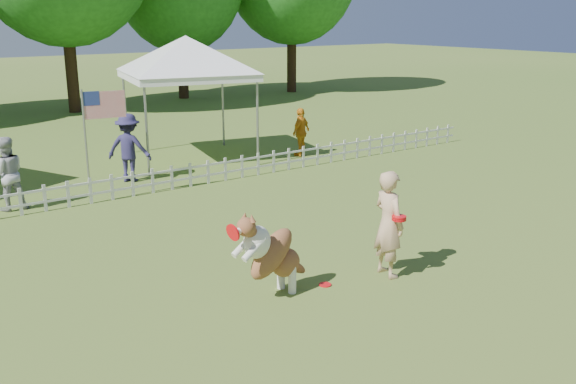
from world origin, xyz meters
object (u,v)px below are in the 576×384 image
object	(u,v)px
frisbee_on_turf	(325,285)
spectator_b	(129,148)
dog	(273,253)
flag_pole	(86,148)
canopy_tent_right	(188,100)
handler	(389,224)
spectator_c	(301,132)
spectator_a	(7,174)

from	to	relation	value
frisbee_on_turf	spectator_b	bearing A→B (deg)	89.23
dog	flag_pole	bearing A→B (deg)	85.63
frisbee_on_turf	canopy_tent_right	bearing A→B (deg)	74.79
handler	spectator_b	distance (m)	8.29
canopy_tent_right	spectator_c	bearing A→B (deg)	-16.26
flag_pole	spectator_a	distance (m)	1.74
handler	spectator_a	world-z (taller)	handler
flag_pole	spectator_c	size ratio (longest dim) A/B	1.78
dog	spectator_b	xyz separation A→B (m)	(1.00, 7.82, 0.17)
frisbee_on_turf	canopy_tent_right	size ratio (longest dim) A/B	0.06
handler	canopy_tent_right	bearing A→B (deg)	-1.87
dog	frisbee_on_turf	size ratio (longest dim) A/B	7.03
frisbee_on_turf	spectator_a	size ratio (longest dim) A/B	0.12
canopy_tent_right	handler	bearing A→B (deg)	-86.38
canopy_tent_right	spectator_a	size ratio (longest dim) A/B	2.14
dog	flag_pole	xyz separation A→B (m)	(-0.53, 6.45, 0.59)
dog	frisbee_on_turf	distance (m)	1.13
frisbee_on_turf	dog	bearing A→B (deg)	170.14
dog	canopy_tent_right	distance (m)	9.93
flag_pole	spectator_b	size ratio (longest dim) A/B	1.48
handler	spectator_c	bearing A→B (deg)	-21.53
frisbee_on_turf	spectator_c	size ratio (longest dim) A/B	0.14
dog	spectator_c	world-z (taller)	spectator_c
dog	spectator_a	distance (m)	7.33
canopy_tent_right	spectator_c	size ratio (longest dim) A/B	2.40
handler	frisbee_on_turf	world-z (taller)	handler
frisbee_on_turf	canopy_tent_right	xyz separation A→B (m)	(2.56, 9.41, 1.72)
dog	spectator_a	world-z (taller)	spectator_a
spectator_c	dog	bearing A→B (deg)	28.45
handler	spectator_b	bearing A→B (deg)	13.57
frisbee_on_turf	spectator_b	world-z (taller)	spectator_b
canopy_tent_right	flag_pole	bearing A→B (deg)	-132.53
frisbee_on_turf	spectator_a	xyz separation A→B (m)	(-3.00, 7.17, 0.80)
frisbee_on_turf	flag_pole	size ratio (longest dim) A/B	0.08
handler	spectator_c	xyz separation A→B (m)	(4.36, 8.09, -0.16)
dog	handler	bearing A→B (deg)	-20.82
frisbee_on_turf	canopy_tent_right	world-z (taller)	canopy_tent_right
handler	frisbee_on_turf	xyz separation A→B (m)	(-1.09, 0.26, -0.87)
spectator_a	spectator_b	xyz separation A→B (m)	(3.11, 0.81, 0.06)
handler	spectator_c	world-z (taller)	handler
dog	canopy_tent_right	size ratio (longest dim) A/B	0.40
flag_pole	spectator_c	world-z (taller)	flag_pole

